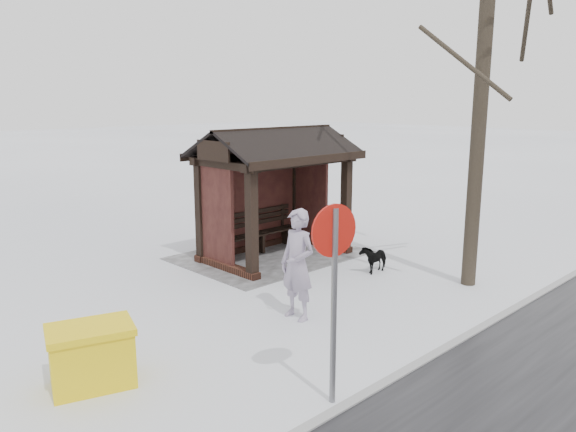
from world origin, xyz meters
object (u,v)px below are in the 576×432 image
object	(u,v)px
dog	(374,258)
road_sign	(334,263)
bus_shelter	(271,167)
pedestrian	(298,265)
grit_bin	(92,356)

from	to	relation	value
dog	road_sign	xyz separation A→B (m)	(4.71, 2.95, 1.50)
bus_shelter	road_sign	size ratio (longest dim) A/B	1.42
pedestrian	grit_bin	distance (m)	3.65
pedestrian	dog	size ratio (longest dim) A/B	2.64
bus_shelter	pedestrian	distance (m)	4.13
grit_bin	bus_shelter	bearing A→B (deg)	-135.15
bus_shelter	pedestrian	bearing A→B (deg)	54.30
bus_shelter	dog	world-z (taller)	bus_shelter
bus_shelter	grit_bin	xyz separation A→B (m)	(5.91, 2.98, -1.74)
bus_shelter	road_sign	xyz separation A→B (m)	(3.93, 5.44, -0.36)
pedestrian	road_sign	xyz separation A→B (m)	(1.63, 2.24, 0.85)
pedestrian	dog	distance (m)	3.23
bus_shelter	grit_bin	world-z (taller)	bus_shelter
dog	bus_shelter	bearing A→B (deg)	-167.39
bus_shelter	pedestrian	world-z (taller)	bus_shelter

